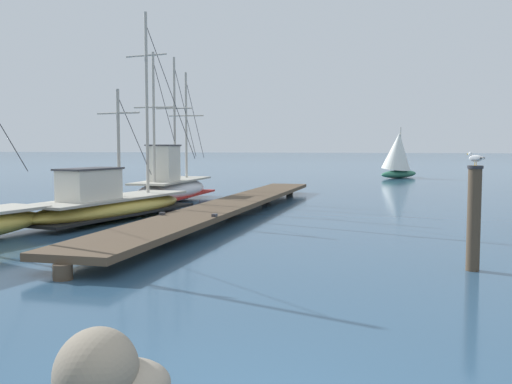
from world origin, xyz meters
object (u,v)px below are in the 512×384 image
shore_rock_mid_cluster (107,379)px  distant_sailboat (398,155)px  fishing_boat_0 (171,186)px  mooring_piling (474,217)px  fishing_boat_1 (110,204)px  perched_seagull (476,158)px

shore_rock_mid_cluster → distant_sailboat: 40.86m
shore_rock_mid_cluster → distant_sailboat: size_ratio=0.31×
shore_rock_mid_cluster → distant_sailboat: (2.16, 40.78, 1.44)m
fishing_boat_0 → mooring_piling: 16.26m
fishing_boat_0 → mooring_piling: (11.21, -11.77, 0.38)m
mooring_piling → shore_rock_mid_cluster: 8.33m
fishing_boat_1 → shore_rock_mid_cluster: fishing_boat_1 is taller
fishing_boat_1 → distant_sailboat: (8.98, 28.05, 1.22)m
distant_sailboat → perched_seagull: bearing=-86.9°
fishing_boat_0 → shore_rock_mid_cluster: 20.40m
perched_seagull → fishing_boat_1: bearing=153.2°
mooring_piling → distant_sailboat: 33.54m
mooring_piling → fishing_boat_0: bearing=133.6°
fishing_boat_1 → perched_seagull: (10.78, -5.45, 1.68)m
perched_seagull → fishing_boat_0: bearing=133.6°
distant_sailboat → mooring_piling: bearing=-86.9°
mooring_piling → perched_seagull: size_ratio=6.32×
mooring_piling → shore_rock_mid_cluster: (-3.95, -7.29, -0.76)m
distant_sailboat → fishing_boat_1: bearing=-107.8°
mooring_piling → distant_sailboat: size_ratio=0.49×
fishing_boat_1 → shore_rock_mid_cluster: (6.82, -12.73, -0.22)m
fishing_boat_0 → distant_sailboat: bearing=66.6°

